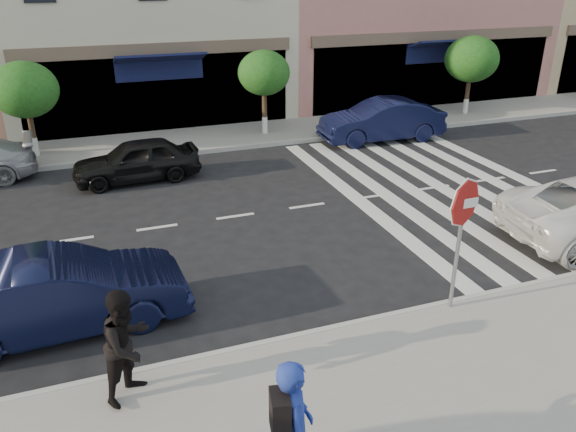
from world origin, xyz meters
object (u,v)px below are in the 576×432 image
at_px(walker, 127,344).
at_px(car_far_mid, 136,160).
at_px(stop_sign, 463,216).
at_px(car_near_mid, 61,294).
at_px(car_far_right, 381,120).
at_px(photographer, 294,429).

relative_size(walker, car_far_mid, 0.47).
xyz_separation_m(stop_sign, walker, (-5.76, -0.33, -0.97)).
bearing_deg(car_near_mid, car_far_right, -55.39).
xyz_separation_m(car_far_mid, car_far_right, (8.91, 1.25, 0.12)).
bearing_deg(photographer, car_far_mid, 13.52).
height_order(stop_sign, photographer, stop_sign).
distance_m(walker, car_far_right, 14.78).
height_order(walker, car_near_mid, walker).
relative_size(photographer, walker, 1.07).
height_order(car_near_mid, car_far_right, car_far_right).
bearing_deg(stop_sign, photographer, -147.67).
height_order(walker, car_far_right, walker).
bearing_deg(photographer, car_near_mid, 40.06).
bearing_deg(car_far_mid, stop_sign, 23.65).
distance_m(stop_sign, walker, 5.85).
xyz_separation_m(photographer, car_far_mid, (-0.53, 11.95, -0.45)).
bearing_deg(photographer, stop_sign, -45.90).
xyz_separation_m(photographer, car_near_mid, (-2.59, 4.65, -0.37)).
distance_m(photographer, walker, 2.87).
distance_m(photographer, car_near_mid, 5.33).
relative_size(car_near_mid, car_far_mid, 1.18).
height_order(photographer, car_far_right, photographer).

